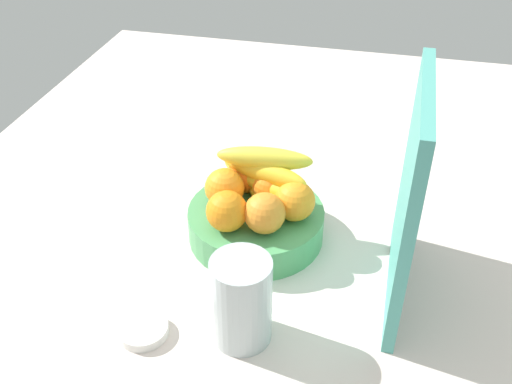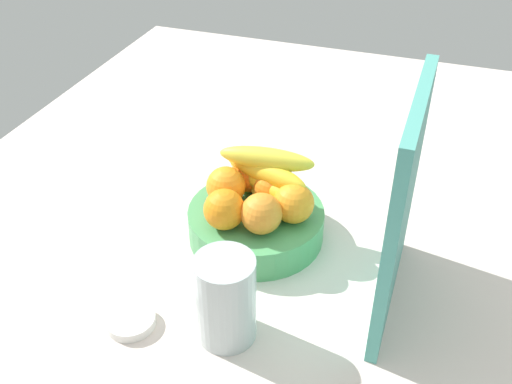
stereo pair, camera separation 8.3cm
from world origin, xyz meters
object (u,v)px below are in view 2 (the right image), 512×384
object	(u,v)px
orange_center	(273,186)
cutting_board	(402,208)
orange_front_left	(262,214)
fruit_bowl	(256,223)
orange_back_left	(250,173)
orange_top_stack	(224,209)
jar_lid	(131,321)
thermos_tumbler	(226,299)
orange_back_right	(226,186)
banana_bunch	(264,176)
orange_front_right	(294,203)

from	to	relation	value
orange_center	cutting_board	bearing A→B (deg)	64.21
orange_front_left	fruit_bowl	bearing A→B (deg)	-150.65
orange_back_left	orange_top_stack	world-z (taller)	same
orange_front_left	jar_lid	bearing A→B (deg)	-33.00
orange_center	thermos_tumbler	distance (cm)	26.77
orange_center	cutting_board	xyz separation A→B (cm)	(11.08, 22.94, 8.62)
orange_center	thermos_tumbler	size ratio (longest dim) A/B	0.49
orange_center	orange_front_left	bearing A→B (deg)	4.95
orange_center	orange_back_right	xyz separation A→B (cm)	(2.81, -7.93, 0.00)
banana_bunch	jar_lid	xyz separation A→B (cm)	(29.81, -11.53, -10.35)
orange_back_right	orange_front_left	bearing A→B (deg)	57.36
banana_bunch	orange_center	bearing A→B (deg)	92.90
orange_front_right	orange_back_right	size ratio (longest dim) A/B	1.00
orange_back_right	banana_bunch	world-z (taller)	banana_bunch
fruit_bowl	orange_top_stack	xyz separation A→B (cm)	(5.91, -3.62, 6.46)
fruit_bowl	orange_top_stack	distance (cm)	9.47
orange_front_left	thermos_tumbler	xyz separation A→B (cm)	(18.30, 0.61, -2.12)
orange_center	orange_back_left	xyz separation A→B (cm)	(-2.48, -5.23, 0.00)
orange_front_right	orange_top_stack	xyz separation A→B (cm)	(5.51, -10.57, 0.00)
orange_top_stack	banana_bunch	world-z (taller)	banana_bunch
banana_bunch	orange_front_right	bearing A→B (deg)	60.85
cutting_board	jar_lid	distance (cm)	44.29
orange_front_right	fruit_bowl	bearing A→B (deg)	-93.27
cutting_board	thermos_tumbler	xyz separation A→B (cm)	(15.57, -21.61, -10.74)
banana_bunch	thermos_tumbler	distance (cm)	27.02
orange_front_right	orange_back_left	xyz separation A→B (cm)	(-6.26, -10.11, 0.00)
fruit_bowl	banana_bunch	size ratio (longest dim) A/B	1.34
orange_front_left	orange_back_right	distance (cm)	10.28
orange_front_left	orange_center	size ratio (longest dim) A/B	1.00
orange_front_right	orange_back_right	xyz separation A→B (cm)	(-0.98, -12.82, 0.00)
orange_top_stack	orange_center	bearing A→B (deg)	148.54
orange_back_right	thermos_tumbler	world-z (taller)	thermos_tumbler
orange_back_left	thermos_tumbler	size ratio (longest dim) A/B	0.49
fruit_bowl	banana_bunch	bearing A→B (deg)	174.38
orange_back_left	orange_top_stack	distance (cm)	11.78
orange_back_right	cutting_board	bearing A→B (deg)	74.99
orange_center	jar_lid	bearing A→B (deg)	-23.93
orange_front_right	orange_top_stack	distance (cm)	11.92
orange_back_left	orange_back_right	size ratio (longest dim) A/B	1.00
orange_center	banana_bunch	xyz separation A→B (cm)	(0.09, -1.74, 1.76)
orange_top_stack	fruit_bowl	bearing A→B (deg)	148.50
orange_center	banana_bunch	world-z (taller)	banana_bunch
orange_top_stack	banana_bunch	distance (cm)	10.17
banana_bunch	cutting_board	bearing A→B (deg)	65.99
thermos_tumbler	jar_lid	size ratio (longest dim) A/B	1.90
jar_lid	cutting_board	bearing A→B (deg)	117.45
banana_bunch	orange_back_right	bearing A→B (deg)	-66.29
orange_front_left	orange_center	bearing A→B (deg)	-175.05
orange_back_left	orange_front_right	bearing A→B (deg)	58.24
fruit_bowl	cutting_board	size ratio (longest dim) A/B	0.68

